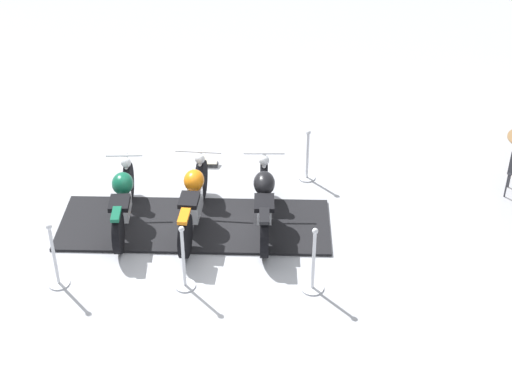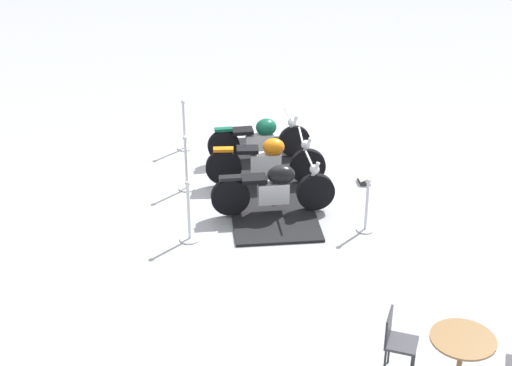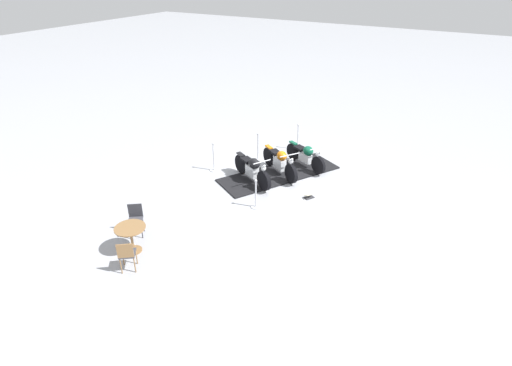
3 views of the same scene
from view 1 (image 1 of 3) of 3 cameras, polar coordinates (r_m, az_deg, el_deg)
name	(u,v)px [view 1 (image 1 of 3)]	position (r m, az deg, el deg)	size (l,w,h in m)	color
ground_plane	(195,226)	(13.06, -4.56, -3.18)	(80.00, 80.00, 0.00)	#A8AAB2
display_platform	(195,225)	(13.05, -4.56, -3.09)	(4.54, 1.53, 0.05)	black
motorcycle_black	(264,200)	(12.71, 0.60, -1.24)	(2.06, 1.21, 1.03)	black
motorcycle_copper	(194,199)	(12.78, -4.64, -1.18)	(2.03, 1.40, 1.03)	black
motorcycle_forest	(123,198)	(12.97, -9.80, -1.13)	(2.00, 1.07, 0.98)	black
stanchion_left_front	(313,271)	(11.58, 4.24, -6.49)	(0.35, 0.35, 1.13)	silver
stanchion_left_mid	(184,267)	(11.62, -5.35, -6.21)	(0.32, 0.32, 1.12)	silver
stanchion_right_front	(307,163)	(14.10, 3.80, 1.51)	(0.31, 0.31, 1.01)	silver
stanchion_left_rear	(56,265)	(12.00, -14.59, -5.90)	(0.33, 0.33, 1.13)	silver
info_placard	(209,163)	(14.63, -3.49, 1.52)	(0.34, 0.39, 0.18)	#333338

